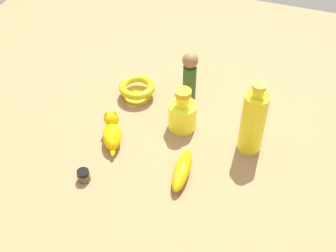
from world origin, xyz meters
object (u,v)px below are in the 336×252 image
nail_polish_jar (84,175)px  bowl (137,89)px  banana (182,170)px  bottle_short (182,113)px  cat_figurine (112,132)px  person_figure_adult (190,76)px  bottle_tall (253,121)px

nail_polish_jar → bowl: size_ratio=0.30×
banana → bottle_short: 0.20m
bowl → cat_figurine: bearing=-87.1°
banana → bottle_short: (-0.06, 0.19, 0.03)m
cat_figurine → person_figure_adult: bearing=59.6°
bowl → bottle_short: bottle_short is taller
nail_polish_jar → cat_figurine: size_ratio=0.27×
banana → cat_figurine: 0.25m
bottle_short → bottle_tall: bearing=-4.7°
bowl → bottle_short: size_ratio=0.84×
bowl → bottle_short: bearing=-25.4°
banana → nail_polish_jar: banana is taller
nail_polish_jar → bottle_tall: bearing=34.6°
person_figure_adult → cat_figurine: size_ratio=1.36×
person_figure_adult → bottle_short: person_figure_adult is taller
person_figure_adult → bowl: 0.19m
bottle_tall → bottle_short: size_ratio=1.65×
cat_figurine → bottle_tall: bearing=15.9°
bottle_tall → person_figure_adult: bearing=147.1°
person_figure_adult → bottle_tall: bearing=-32.9°
bowl → banana: bearing=-48.0°
person_figure_adult → bottle_short: bearing=-80.8°
banana → bowl: (-0.25, 0.28, 0.01)m
banana → cat_figurine: size_ratio=1.17×
bottle_tall → bottle_short: bearing=175.3°
bottle_tall → nail_polish_jar: bottle_tall is taller
bottle_tall → nail_polish_jar: 0.50m
bottle_tall → person_figure_adult: size_ratio=1.30×
nail_polish_jar → person_figure_adult: bearing=69.0°
banana → nail_polish_jar: (-0.25, -0.11, -0.00)m
bottle_short → nail_polish_jar: bearing=-122.4°
banana → person_figure_adult: 0.35m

